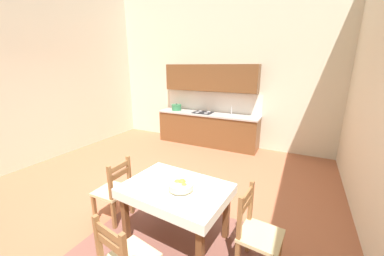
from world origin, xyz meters
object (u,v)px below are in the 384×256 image
Objects in this scene: dining_table at (176,197)px; dining_chair_window_side at (257,233)px; fruit_bowl at (181,185)px; dining_chair_tv_side at (114,191)px; kitchen_cabinetry at (208,114)px.

dining_chair_window_side is (0.98, 0.01, -0.17)m from dining_table.
dining_table is at bearing 156.77° from fruit_bowl.
dining_table is at bearing 2.43° from dining_chair_tv_side.
dining_chair_tv_side is at bearing -177.57° from dining_table.
fruit_bowl is at bearing -72.09° from kitchen_cabinetry.
dining_chair_window_side and dining_chair_tv_side have the same top height.
dining_chair_window_side is 1.00× the size of dining_chair_tv_side.
kitchen_cabinetry is 3.05× the size of dining_chair_window_side.
dining_chair_tv_side is (-1.00, -0.04, -0.17)m from dining_table.
dining_chair_window_side is 3.10× the size of fruit_bowl.
dining_table is at bearing -179.23° from dining_chair_window_side.
kitchen_cabinetry reaches higher than fruit_bowl.
dining_chair_tv_side is 1.15m from fruit_bowl.
fruit_bowl is at bearing -23.23° from dining_table.
dining_chair_tv_side is at bearing -178.39° from dining_chair_window_side.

